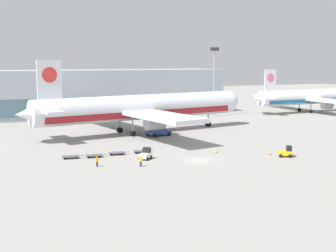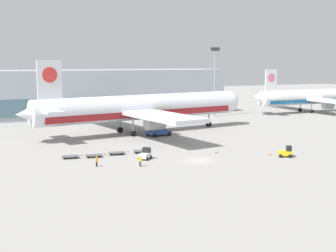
# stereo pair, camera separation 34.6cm
# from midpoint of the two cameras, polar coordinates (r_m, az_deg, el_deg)

# --- Properties ---
(ground_plane) EXTENTS (400.00, 400.00, 0.00)m
(ground_plane) POSITION_cam_midpoint_polar(r_m,az_deg,el_deg) (80.21, 3.69, -4.19)
(ground_plane) COLOR gray
(terminal_building) EXTENTS (90.00, 18.20, 14.00)m
(terminal_building) POSITION_cam_midpoint_polar(r_m,az_deg,el_deg) (146.00, -10.73, 3.98)
(terminal_building) COLOR #9EA8B2
(terminal_building) RESTS_ON ground_plane
(light_mast) EXTENTS (2.80, 0.50, 20.73)m
(light_mast) POSITION_cam_midpoint_polar(r_m,az_deg,el_deg) (142.27, 5.59, 6.06)
(light_mast) COLOR #9EA0A5
(light_mast) RESTS_ON ground_plane
(airplane_main) EXTENTS (57.61, 48.65, 17.00)m
(airplane_main) POSITION_cam_midpoint_polar(r_m,az_deg,el_deg) (108.86, -3.70, 2.16)
(airplane_main) COLOR silver
(airplane_main) RESTS_ON ground_plane
(airplane_distant) EXTENTS (48.05, 40.04, 14.06)m
(airplane_distant) POSITION_cam_midpoint_polar(r_m,az_deg,el_deg) (161.23, 17.08, 3.37)
(airplane_distant) COLOR white
(airplane_distant) RESTS_ON ground_plane
(scissor_lift_loader) EXTENTS (5.66, 4.18, 4.60)m
(scissor_lift_loader) POSITION_cam_midpoint_polar(r_m,az_deg,el_deg) (105.48, -1.28, -0.22)
(scissor_lift_loader) COLOR #284C99
(scissor_lift_loader) RESTS_ON ground_plane
(baggage_tug_foreground) EXTENTS (2.71, 2.75, 2.00)m
(baggage_tug_foreground) POSITION_cam_midpoint_polar(r_m,az_deg,el_deg) (80.78, -2.86, -3.46)
(baggage_tug_foreground) COLOR silver
(baggage_tug_foreground) RESTS_ON ground_plane
(baggage_tug_mid) EXTENTS (2.82, 2.50, 2.00)m
(baggage_tug_mid) POSITION_cam_midpoint_polar(r_m,az_deg,el_deg) (85.18, 14.09, -3.09)
(baggage_tug_mid) COLOR yellow
(baggage_tug_mid) RESTS_ON ground_plane
(baggage_dolly_lead) EXTENTS (3.76, 1.77, 0.48)m
(baggage_dolly_lead) POSITION_cam_midpoint_polar(r_m,az_deg,el_deg) (83.11, -11.92, -3.64)
(baggage_dolly_lead) COLOR #56565B
(baggage_dolly_lead) RESTS_ON ground_plane
(baggage_dolly_second) EXTENTS (3.76, 1.77, 0.48)m
(baggage_dolly_second) POSITION_cam_midpoint_polar(r_m,az_deg,el_deg) (83.36, -9.12, -3.53)
(baggage_dolly_second) COLOR #56565B
(baggage_dolly_second) RESTS_ON ground_plane
(baggage_dolly_third) EXTENTS (3.76, 1.77, 0.48)m
(baggage_dolly_third) POSITION_cam_midpoint_polar(r_m,az_deg,el_deg) (85.02, -6.39, -3.25)
(baggage_dolly_third) COLOR #56565B
(baggage_dolly_third) RESTS_ON ground_plane
(baggage_dolly_trail) EXTENTS (3.76, 1.77, 0.48)m
(baggage_dolly_trail) POSITION_cam_midpoint_polar(r_m,az_deg,el_deg) (86.38, -3.39, -3.04)
(baggage_dolly_trail) COLOR #56565B
(baggage_dolly_trail) RESTS_ON ground_plane
(ground_crew_near) EXTENTS (0.36, 0.51, 1.68)m
(ground_crew_near) POSITION_cam_midpoint_polar(r_m,az_deg,el_deg) (76.01, -8.78, -4.20)
(ground_crew_near) COLOR black
(ground_crew_near) RESTS_ON ground_plane
(ground_crew_far) EXTENTS (0.45, 0.41, 1.80)m
(ground_crew_far) POSITION_cam_midpoint_polar(r_m,az_deg,el_deg) (75.26, -3.49, -4.17)
(ground_crew_far) COLOR black
(ground_crew_far) RESTS_ON ground_plane
(traffic_cone_near) EXTENTS (0.40, 0.40, 0.68)m
(traffic_cone_near) POSITION_cam_midpoint_polar(r_m,az_deg,el_deg) (86.46, 12.25, -3.24)
(traffic_cone_near) COLOR black
(traffic_cone_near) RESTS_ON ground_plane
(traffic_cone_far) EXTENTS (0.40, 0.40, 0.60)m
(traffic_cone_far) POSITION_cam_midpoint_polar(r_m,az_deg,el_deg) (86.73, 5.82, -3.09)
(traffic_cone_far) COLOR black
(traffic_cone_far) RESTS_ON ground_plane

